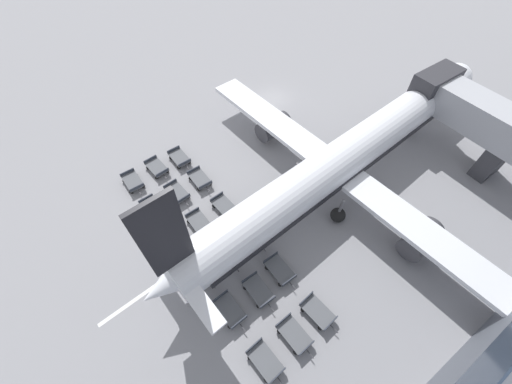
# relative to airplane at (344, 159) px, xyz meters

# --- Properties ---
(ground_plane) EXTENTS (500.00, 500.00, 0.00)m
(ground_plane) POSITION_rel_airplane_xyz_m (-14.43, 2.92, -3.59)
(ground_plane) COLOR gray
(airplane) EXTENTS (33.04, 39.70, 12.09)m
(airplane) POSITION_rel_airplane_xyz_m (0.00, 0.00, 0.00)
(airplane) COLOR silver
(airplane) RESTS_ON ground_plane
(baggage_dolly_row_near_col_a) EXTENTS (3.15, 1.63, 0.92)m
(baggage_dolly_row_near_col_a) POSITION_rel_airplane_xyz_m (-11.09, -16.20, -3.13)
(baggage_dolly_row_near_col_a) COLOR #515459
(baggage_dolly_row_near_col_a) RESTS_ON ground_plane
(baggage_dolly_row_near_col_b) EXTENTS (3.17, 1.69, 0.92)m
(baggage_dolly_row_near_col_b) POSITION_rel_airplane_xyz_m (-7.10, -15.90, -3.13)
(baggage_dolly_row_near_col_b) COLOR #515459
(baggage_dolly_row_near_col_b) RESTS_ON ground_plane
(baggage_dolly_row_near_col_c) EXTENTS (3.15, 1.64, 0.92)m
(baggage_dolly_row_near_col_c) POSITION_rel_airplane_xyz_m (-3.14, -15.64, -3.13)
(baggage_dolly_row_near_col_c) COLOR #515459
(baggage_dolly_row_near_col_c) RESTS_ON ground_plane
(baggage_dolly_row_near_col_d) EXTENTS (3.17, 1.71, 0.92)m
(baggage_dolly_row_near_col_d) POSITION_rel_airplane_xyz_m (0.56, -15.07, -3.13)
(baggage_dolly_row_near_col_d) COLOR #515459
(baggage_dolly_row_near_col_d) RESTS_ON ground_plane
(baggage_dolly_row_near_col_e) EXTENTS (3.17, 1.70, 0.92)m
(baggage_dolly_row_near_col_e) POSITION_rel_airplane_xyz_m (4.47, -14.86, -3.13)
(baggage_dolly_row_near_col_e) COLOR #515459
(baggage_dolly_row_near_col_e) RESTS_ON ground_plane
(baggage_dolly_row_near_col_f) EXTENTS (3.18, 1.72, 0.92)m
(baggage_dolly_row_near_col_f) POSITION_rel_airplane_xyz_m (8.62, -14.66, -3.13)
(baggage_dolly_row_near_col_f) COLOR #515459
(baggage_dolly_row_near_col_f) RESTS_ON ground_plane
(baggage_dolly_row_mid_a_col_a) EXTENTS (3.19, 1.76, 0.92)m
(baggage_dolly_row_mid_a_col_a) POSITION_rel_airplane_xyz_m (-11.46, -13.56, -3.13)
(baggage_dolly_row_mid_a_col_a) COLOR #515459
(baggage_dolly_row_mid_a_col_a) RESTS_ON ground_plane
(baggage_dolly_row_mid_a_col_b) EXTENTS (3.18, 1.75, 0.92)m
(baggage_dolly_row_mid_a_col_b) POSITION_rel_airplane_xyz_m (-7.45, -13.28, -3.13)
(baggage_dolly_row_mid_a_col_b) COLOR #515459
(baggage_dolly_row_mid_a_col_b) RESTS_ON ground_plane
(baggage_dolly_row_mid_a_col_c) EXTENTS (3.16, 1.66, 0.92)m
(baggage_dolly_row_mid_a_col_c) POSITION_rel_airplane_xyz_m (-3.37, -13.14, -3.13)
(baggage_dolly_row_mid_a_col_c) COLOR #515459
(baggage_dolly_row_mid_a_col_c) RESTS_ON ground_plane
(baggage_dolly_row_mid_a_col_d) EXTENTS (3.15, 1.65, 0.92)m
(baggage_dolly_row_mid_a_col_d) POSITION_rel_airplane_xyz_m (0.46, -12.80, -3.13)
(baggage_dolly_row_mid_a_col_d) COLOR #515459
(baggage_dolly_row_mid_a_col_d) RESTS_ON ground_plane
(baggage_dolly_row_mid_a_col_e) EXTENTS (3.14, 1.62, 0.92)m
(baggage_dolly_row_mid_a_col_e) POSITION_rel_airplane_xyz_m (4.48, -12.32, -3.13)
(baggage_dolly_row_mid_a_col_e) COLOR #515459
(baggage_dolly_row_mid_a_col_e) RESTS_ON ground_plane
(baggage_dolly_row_mid_a_col_f) EXTENTS (3.17, 1.69, 0.92)m
(baggage_dolly_row_mid_a_col_f) POSITION_rel_airplane_xyz_m (8.43, -12.04, -3.13)
(baggage_dolly_row_mid_a_col_f) COLOR #515459
(baggage_dolly_row_mid_a_col_f) RESTS_ON ground_plane
(baggage_dolly_row_mid_b_col_a) EXTENTS (3.15, 1.65, 0.92)m
(baggage_dolly_row_mid_b_col_a) POSITION_rel_airplane_xyz_m (-11.39, -11.12, -3.13)
(baggage_dolly_row_mid_b_col_a) COLOR #515459
(baggage_dolly_row_mid_b_col_a) RESTS_ON ground_plane
(baggage_dolly_row_mid_b_col_b) EXTENTS (3.14, 1.62, 0.92)m
(baggage_dolly_row_mid_b_col_b) POSITION_rel_airplane_xyz_m (-7.73, -10.75, -3.13)
(baggage_dolly_row_mid_b_col_b) COLOR #515459
(baggage_dolly_row_mid_b_col_b) RESTS_ON ground_plane
(baggage_dolly_row_mid_b_col_c) EXTENTS (3.18, 1.73, 0.92)m
(baggage_dolly_row_mid_b_col_c) POSITION_rel_airplane_xyz_m (-3.62, -10.44, -3.13)
(baggage_dolly_row_mid_b_col_c) COLOR #515459
(baggage_dolly_row_mid_b_col_c) RESTS_ON ground_plane
(baggage_dolly_row_mid_b_col_d) EXTENTS (3.15, 1.65, 0.92)m
(baggage_dolly_row_mid_b_col_d) POSITION_rel_airplane_xyz_m (0.23, -10.05, -3.13)
(baggage_dolly_row_mid_b_col_d) COLOR #515459
(baggage_dolly_row_mid_b_col_d) RESTS_ON ground_plane
(baggage_dolly_row_mid_b_col_e) EXTENTS (3.14, 1.62, 0.92)m
(baggage_dolly_row_mid_b_col_e) POSITION_rel_airplane_xyz_m (4.08, -10.01, -3.13)
(baggage_dolly_row_mid_b_col_e) COLOR #515459
(baggage_dolly_row_mid_b_col_e) RESTS_ON ground_plane
(baggage_dolly_row_mid_b_col_f) EXTENTS (3.19, 1.76, 0.92)m
(baggage_dolly_row_mid_b_col_f) POSITION_rel_airplane_xyz_m (8.19, -9.68, -3.13)
(baggage_dolly_row_mid_b_col_f) COLOR #515459
(baggage_dolly_row_mid_b_col_f) RESTS_ON ground_plane
(stand_guidance_stripe) EXTENTS (3.13, 29.61, 0.01)m
(stand_guidance_stripe) POSITION_rel_airplane_xyz_m (-1.51, -8.42, -3.58)
(stand_guidance_stripe) COLOR white
(stand_guidance_stripe) RESTS_ON ground_plane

